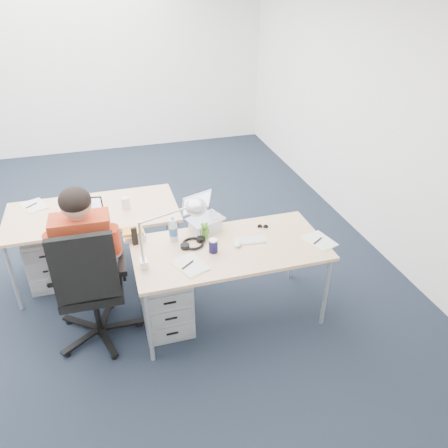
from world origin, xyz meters
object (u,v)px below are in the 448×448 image
object	(u,v)px
can_koozie	(213,246)
far_cup	(126,203)
drawer_pedestal_near	(166,299)
computer_mouse	(237,244)
desk_far	(93,215)
headphones	(193,243)
office_chair	(95,307)
seated_person	(88,257)
book_stack	(134,234)
drawer_pedestal_far	(50,256)
desk_lamp	(163,234)
bear_figurine	(205,230)
wireless_keyboard	(250,240)
dark_laptop	(85,211)
sunglasses	(263,227)
silver_laptop	(205,215)
cordless_phone	(135,236)
desk_near	(230,251)
water_bottle	(173,228)

from	to	relation	value
can_koozie	far_cup	size ratio (longest dim) A/B	1.06
drawer_pedestal_near	computer_mouse	bearing A→B (deg)	-3.46
desk_far	headphones	distance (m)	1.15
office_chair	seated_person	bearing A→B (deg)	89.76
office_chair	book_stack	size ratio (longest dim) A/B	6.20
can_koozie	book_stack	bearing A→B (deg)	147.35
drawer_pedestal_far	desk_lamp	distance (m)	1.63
bear_figurine	book_stack	distance (m)	0.60
office_chair	drawer_pedestal_far	size ratio (longest dim) A/B	2.07
computer_mouse	book_stack	distance (m)	0.89
office_chair	far_cup	bearing A→B (deg)	68.12
drawer_pedestal_near	wireless_keyboard	xyz separation A→B (m)	(0.75, 0.00, 0.46)
computer_mouse	dark_laptop	size ratio (longest dim) A/B	0.31
drawer_pedestal_near	sunglasses	distance (m)	1.06
headphones	bear_figurine	distance (m)	0.15
office_chair	desk_lamp	xyz separation A→B (m)	(0.59, -0.12, 0.68)
silver_laptop	cordless_phone	size ratio (longest dim) A/B	1.96
office_chair	seated_person	world-z (taller)	seated_person
drawer_pedestal_near	far_cup	xyz separation A→B (m)	(-0.20, 0.89, 0.51)
desk_far	drawer_pedestal_far	bearing A→B (deg)	175.72
office_chair	far_cup	size ratio (longest dim) A/B	10.09
book_stack	office_chair	bearing A→B (deg)	-141.73
drawer_pedestal_far	can_koozie	size ratio (longest dim) A/B	4.62
wireless_keyboard	book_stack	world-z (taller)	book_stack
desk_near	wireless_keyboard	world-z (taller)	wireless_keyboard
seated_person	desk_lamp	bearing A→B (deg)	-26.38
desk_far	can_koozie	size ratio (longest dim) A/B	13.44
desk_far	office_chair	xyz separation A→B (m)	(-0.06, -0.91, -0.36)
silver_laptop	drawer_pedestal_far	bearing A→B (deg)	133.04
cordless_phone	far_cup	bearing A→B (deg)	73.18
water_bottle	far_cup	xyz separation A→B (m)	(-0.33, 0.69, -0.06)
sunglasses	far_cup	world-z (taller)	far_cup
office_chair	computer_mouse	xyz separation A→B (m)	(1.21, -0.04, 0.42)
seated_person	water_bottle	bearing A→B (deg)	1.62
wireless_keyboard	far_cup	bearing A→B (deg)	143.76
water_bottle	dark_laptop	distance (m)	0.89
bear_figurine	desk_near	bearing A→B (deg)	-59.13
can_koozie	wireless_keyboard	bearing A→B (deg)	11.62
desk_near	headphones	bearing A→B (deg)	158.32
wireless_keyboard	desk_lamp	xyz separation A→B (m)	(-0.74, -0.12, 0.27)
wireless_keyboard	headphones	distance (m)	0.48
silver_laptop	book_stack	bearing A→B (deg)	154.85
drawer_pedestal_far	cordless_phone	xyz separation A→B (m)	(0.80, -0.73, 0.54)
desk_lamp	dark_laptop	xyz separation A→B (m)	(-0.58, 0.86, -0.17)
desk_near	bear_figurine	size ratio (longest dim) A/B	10.45
dark_laptop	cordless_phone	bearing A→B (deg)	-44.21
desk_far	office_chair	world-z (taller)	office_chair
silver_laptop	desk_near	bearing A→B (deg)	-88.85
computer_mouse	book_stack	world-z (taller)	book_stack
book_stack	dark_laptop	xyz separation A→B (m)	(-0.38, 0.42, 0.07)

